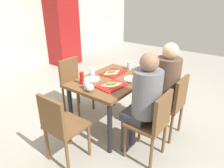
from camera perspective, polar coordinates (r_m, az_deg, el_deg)
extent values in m
cube|color=#9E998E|center=(3.17, 0.00, -11.21)|extent=(10.00, 10.00, 0.02)
cube|color=brown|center=(2.81, 0.00, 1.00)|extent=(1.10, 0.79, 0.04)
cylinder|color=black|center=(2.48, -0.62, -12.30)|extent=(0.06, 0.06, 0.70)
cylinder|color=black|center=(3.20, 10.15, -3.76)|extent=(0.06, 0.06, 0.70)
cylinder|color=black|center=(2.87, -11.41, -7.34)|extent=(0.06, 0.06, 0.70)
cylinder|color=black|center=(3.51, 0.43, -0.79)|extent=(0.06, 0.06, 0.70)
cube|color=brown|center=(2.41, 9.50, -10.71)|extent=(0.40, 0.40, 0.03)
cube|color=brown|center=(2.24, 13.97, -7.57)|extent=(0.38, 0.04, 0.40)
cylinder|color=brown|center=(2.50, 3.66, -15.71)|extent=(0.04, 0.04, 0.44)
cylinder|color=brown|center=(2.73, 7.67, -11.97)|extent=(0.04, 0.04, 0.44)
cylinder|color=brown|center=(2.38, 10.88, -18.60)|extent=(0.04, 0.04, 0.44)
cylinder|color=brown|center=(2.62, 14.33, -14.31)|extent=(0.04, 0.04, 0.44)
cube|color=brown|center=(2.85, 14.74, -5.44)|extent=(0.40, 0.40, 0.03)
cube|color=brown|center=(2.70, 18.71, -2.47)|extent=(0.38, 0.04, 0.40)
cylinder|color=brown|center=(2.89, 9.78, -9.93)|extent=(0.04, 0.04, 0.44)
cylinder|color=brown|center=(3.15, 12.68, -7.07)|extent=(0.04, 0.04, 0.44)
cylinder|color=brown|center=(2.79, 16.10, -12.02)|extent=(0.04, 0.04, 0.44)
cylinder|color=brown|center=(3.06, 18.50, -8.84)|extent=(0.04, 0.04, 0.44)
cube|color=brown|center=(3.35, -9.57, -0.40)|extent=(0.40, 0.40, 0.03)
cube|color=brown|center=(3.39, -11.94, 3.66)|extent=(0.38, 0.04, 0.40)
cylinder|color=brown|center=(3.45, -5.31, -3.73)|extent=(0.04, 0.04, 0.44)
cylinder|color=brown|center=(3.24, -9.33, -5.93)|extent=(0.04, 0.04, 0.44)
cylinder|color=brown|center=(3.66, -9.29, -2.22)|extent=(0.04, 0.04, 0.44)
cylinder|color=brown|center=(3.47, -13.29, -4.17)|extent=(0.04, 0.04, 0.44)
cube|color=brown|center=(2.40, -12.52, -11.22)|extent=(0.40, 0.40, 0.03)
cube|color=brown|center=(2.19, -16.55, -8.61)|extent=(0.04, 0.38, 0.40)
cylinder|color=brown|center=(2.73, -11.78, -12.39)|extent=(0.04, 0.04, 0.44)
cylinder|color=brown|center=(2.53, -6.40, -15.31)|extent=(0.04, 0.04, 0.44)
cylinder|color=brown|center=(2.57, -17.58, -15.69)|extent=(0.04, 0.04, 0.44)
cylinder|color=brown|center=(2.36, -12.34, -19.26)|extent=(0.04, 0.04, 0.44)
cylinder|color=#383842|center=(2.57, 3.65, -13.92)|extent=(0.10, 0.10, 0.47)
cylinder|color=#383842|center=(2.68, 5.58, -12.21)|extent=(0.10, 0.10, 0.47)
cube|color=#383842|center=(2.43, 6.87, -8.47)|extent=(0.32, 0.28, 0.10)
cylinder|color=slate|center=(2.23, 9.69, -2.57)|extent=(0.32, 0.32, 0.52)
sphere|color=#8C664C|center=(2.10, 10.34, 6.01)|extent=(0.20, 0.20, 0.20)
cylinder|color=#383842|center=(2.97, 9.58, -8.54)|extent=(0.10, 0.10, 0.47)
cylinder|color=#383842|center=(3.10, 10.98, -7.23)|extent=(0.10, 0.10, 0.47)
cube|color=#383842|center=(2.86, 12.49, -3.59)|extent=(0.32, 0.28, 0.10)
cylinder|color=brown|center=(2.70, 15.17, 1.66)|extent=(0.32, 0.32, 0.52)
sphere|color=#DBAD89|center=(2.59, 16.00, 8.85)|extent=(0.20, 0.20, 0.20)
cube|color=red|center=(2.59, -0.11, -0.47)|extent=(0.39, 0.30, 0.02)
cube|color=red|center=(3.01, 0.39, 3.15)|extent=(0.37, 0.27, 0.02)
cylinder|color=white|center=(2.82, -5.56, 1.42)|extent=(0.22, 0.22, 0.01)
cylinder|color=white|center=(2.82, 5.55, 1.47)|extent=(0.22, 0.22, 0.01)
pyramid|color=#DBAD60|center=(2.60, -0.16, 0.06)|extent=(0.26, 0.24, 0.01)
ellipsoid|color=#4C7233|center=(2.60, -0.16, 0.26)|extent=(0.18, 0.17, 0.01)
pyramid|color=#DBAD60|center=(3.00, 0.00, 3.37)|extent=(0.26, 0.19, 0.01)
ellipsoid|color=#4C7233|center=(3.00, 0.00, 3.55)|extent=(0.18, 0.13, 0.01)
cylinder|color=white|center=(2.97, -5.52, 3.58)|extent=(0.07, 0.07, 0.10)
cylinder|color=white|center=(2.64, 6.21, 0.89)|extent=(0.07, 0.07, 0.10)
cylinder|color=white|center=(2.51, -7.12, -0.35)|extent=(0.07, 0.07, 0.10)
cylinder|color=#B7BCC6|center=(3.16, 4.83, 5.08)|extent=(0.07, 0.07, 0.12)
cylinder|color=red|center=(2.66, -8.40, 1.66)|extent=(0.06, 0.06, 0.16)
sphere|color=silver|center=(2.45, -6.22, -1.01)|extent=(0.10, 0.10, 0.10)
cube|color=maroon|center=(5.81, -13.55, 14.68)|extent=(0.70, 0.60, 1.90)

